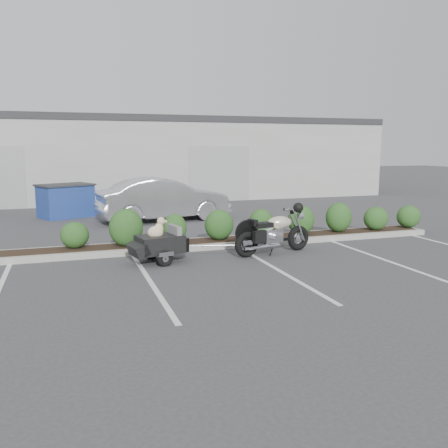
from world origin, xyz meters
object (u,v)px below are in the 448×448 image
object	(u,v)px
dumpster	(66,200)
pet_trailer	(159,243)
sedan	(164,199)
motorcycle	(274,233)

from	to	relation	value
dumpster	pet_trailer	bearing A→B (deg)	-101.15
pet_trailer	sedan	size ratio (longest dim) A/B	0.39
pet_trailer	motorcycle	bearing A→B (deg)	-12.16
motorcycle	dumpster	xyz separation A→B (m)	(-4.72, 7.99, 0.12)
motorcycle	dumpster	size ratio (longest dim) A/B	0.97
motorcycle	sedan	size ratio (longest dim) A/B	0.47
motorcycle	dumpster	distance (m)	9.28
motorcycle	pet_trailer	world-z (taller)	motorcycle
sedan	dumpster	size ratio (longest dim) A/B	2.05
pet_trailer	dumpster	bearing A→B (deg)	91.79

